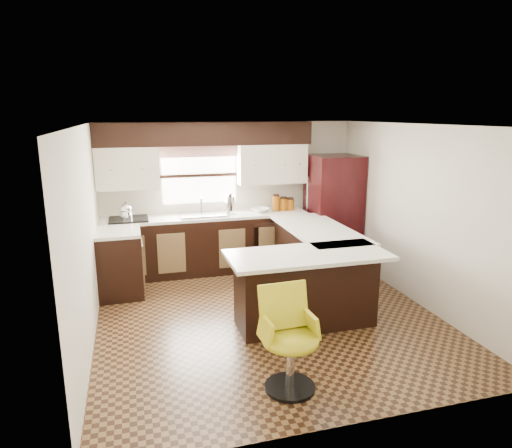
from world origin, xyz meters
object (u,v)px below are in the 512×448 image
object	(u,v)px
peninsula_return	(305,290)
peninsula_long	(315,262)
bar_chair	(291,341)
refrigerator	(333,211)

from	to	relation	value
peninsula_return	peninsula_long	bearing A→B (deg)	61.70
peninsula_long	peninsula_return	world-z (taller)	same
peninsula_return	bar_chair	size ratio (longest dim) A/B	1.68
peninsula_long	bar_chair	bearing A→B (deg)	-117.68
peninsula_return	refrigerator	distance (m)	2.51
peninsula_long	refrigerator	world-z (taller)	refrigerator
peninsula_return	bar_chair	xyz separation A→B (m)	(-0.63, -1.23, 0.04)
peninsula_return	bar_chair	distance (m)	1.38
peninsula_long	bar_chair	world-z (taller)	bar_chair
peninsula_long	bar_chair	size ratio (longest dim) A/B	1.99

